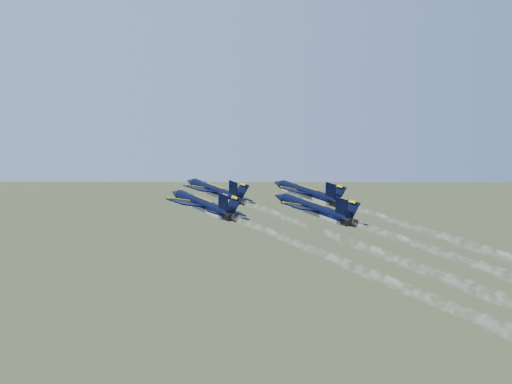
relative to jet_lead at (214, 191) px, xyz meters
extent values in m
cylinder|color=black|center=(0.16, -0.33, 0.04)|extent=(7.90, 13.99, 2.26)
cone|color=black|center=(-3.33, 7.48, 0.04)|extent=(3.20, 3.48, 2.26)
ellipsoid|color=black|center=(-1.19, 3.08, 0.61)|extent=(2.20, 2.88, 1.13)
cube|color=gray|center=(-0.01, -0.41, -0.64)|extent=(6.78, 12.42, 0.90)
cube|color=black|center=(-2.75, -2.57, 0.91)|extent=(6.83, 6.64, 1.85)
cube|color=yellow|center=(-3.47, -0.89, 1.01)|extent=(4.65, 4.25, 1.84)
cube|color=black|center=(3.72, 0.31, -1.04)|extent=(6.42, 4.08, 1.85)
cube|color=yellow|center=(2.99, 2.00, -0.93)|extent=(5.93, 1.00, 1.84)
cube|color=black|center=(0.95, -7.46, 0.64)|extent=(3.15, 3.18, 0.89)
cube|color=black|center=(4.94, -5.68, -0.56)|extent=(2.81, 1.83, 0.89)
cube|color=black|center=(2.20, -6.08, 1.74)|extent=(1.24, 2.29, 2.81)
cube|color=black|center=(3.81, -5.35, 1.25)|extent=(2.51, 2.86, 2.44)
cylinder|color=black|center=(2.80, -7.46, 0.06)|extent=(1.86, 1.78, 1.46)
cylinder|color=black|center=(3.66, -7.08, -0.19)|extent=(1.86, 1.78, 1.46)
cylinder|color=black|center=(-4.73, -16.28, 0.04)|extent=(7.90, 13.99, 2.26)
cone|color=black|center=(-8.22, -8.47, 0.04)|extent=(3.20, 3.48, 2.26)
ellipsoid|color=black|center=(-6.09, -12.87, 0.61)|extent=(2.20, 2.88, 1.13)
cube|color=gray|center=(-4.90, -16.36, -0.64)|extent=(6.78, 12.42, 0.90)
cube|color=black|center=(-7.64, -18.53, 0.91)|extent=(6.83, 6.64, 1.85)
cube|color=yellow|center=(-8.36, -16.84, 1.01)|extent=(4.65, 4.25, 1.84)
cube|color=black|center=(-1.18, -15.64, -1.04)|extent=(6.42, 4.08, 1.85)
cube|color=yellow|center=(-1.90, -13.95, -0.93)|extent=(5.93, 1.00, 1.84)
cube|color=black|center=(-3.94, -23.41, 0.64)|extent=(3.15, 3.18, 0.89)
cube|color=black|center=(0.05, -21.63, -0.56)|extent=(2.81, 1.83, 0.89)
cube|color=black|center=(-2.70, -22.03, 1.74)|extent=(1.24, 2.29, 2.81)
cube|color=black|center=(-1.08, -21.31, 1.25)|extent=(2.51, 2.86, 2.44)
cylinder|color=black|center=(-2.09, -23.41, 0.06)|extent=(1.86, 1.78, 1.46)
cylinder|color=black|center=(-1.24, -23.03, -0.19)|extent=(1.86, 1.78, 1.46)
cylinder|color=black|center=(15.60, -6.88, 0.04)|extent=(7.90, 13.99, 2.26)
cone|color=black|center=(12.11, 0.93, 0.04)|extent=(3.20, 3.48, 2.26)
ellipsoid|color=black|center=(14.24, -3.47, 0.61)|extent=(2.20, 2.88, 1.13)
cube|color=gray|center=(15.43, -6.96, -0.64)|extent=(6.78, 12.42, 0.90)
cube|color=black|center=(12.69, -9.13, 0.91)|extent=(6.83, 6.64, 1.85)
cube|color=yellow|center=(11.97, -7.44, 1.01)|extent=(4.65, 4.25, 1.84)
cube|color=black|center=(19.15, -6.24, -1.04)|extent=(6.42, 4.08, 1.85)
cube|color=yellow|center=(18.43, -4.55, -0.93)|extent=(5.93, 1.00, 1.84)
cube|color=black|center=(16.39, -14.01, 0.64)|extent=(3.15, 3.18, 0.89)
cube|color=black|center=(20.38, -12.23, -0.56)|extent=(2.81, 1.83, 0.89)
cube|color=black|center=(17.63, -12.63, 1.74)|extent=(1.24, 2.29, 2.81)
cube|color=black|center=(19.25, -11.91, 1.25)|extent=(2.51, 2.86, 2.44)
cylinder|color=black|center=(18.24, -14.01, 0.06)|extent=(1.86, 1.78, 1.46)
cylinder|color=black|center=(19.09, -13.63, -0.19)|extent=(1.86, 1.78, 1.46)
cylinder|color=black|center=(10.94, -24.59, 0.04)|extent=(7.90, 13.99, 2.26)
cone|color=black|center=(7.45, -16.78, 0.04)|extent=(3.20, 3.48, 2.26)
ellipsoid|color=black|center=(9.59, -21.18, 0.61)|extent=(2.20, 2.88, 1.13)
cube|color=gray|center=(10.77, -24.67, -0.64)|extent=(6.78, 12.42, 0.90)
cube|color=black|center=(8.04, -26.84, 0.91)|extent=(6.83, 6.64, 1.85)
cube|color=yellow|center=(7.31, -25.15, 1.01)|extent=(4.65, 4.25, 1.84)
cube|color=black|center=(14.50, -23.95, -1.04)|extent=(6.42, 4.08, 1.85)
cube|color=yellow|center=(13.78, -22.26, -0.93)|extent=(5.93, 1.00, 1.84)
cube|color=black|center=(11.73, -31.72, 0.64)|extent=(3.15, 3.18, 0.89)
cube|color=black|center=(15.72, -29.94, -0.56)|extent=(2.81, 1.83, 0.89)
cube|color=black|center=(12.98, -30.34, 1.74)|extent=(1.24, 2.29, 2.81)
cube|color=black|center=(14.59, -29.62, 1.25)|extent=(2.51, 2.86, 2.44)
cylinder|color=black|center=(13.58, -31.72, 0.06)|extent=(1.86, 1.78, 1.46)
cylinder|color=black|center=(14.44, -31.34, -0.19)|extent=(1.86, 1.78, 1.46)
cylinder|color=white|center=(7.92, -17.70, 0.04)|extent=(10.84, 22.30, 1.19)
cylinder|color=white|center=(17.12, -38.28, 0.04)|extent=(11.25, 22.49, 1.65)
cylinder|color=white|center=(3.03, -33.65, 0.04)|extent=(10.84, 22.30, 1.19)
cylinder|color=white|center=(12.23, -54.24, 0.04)|extent=(11.25, 22.49, 1.65)
cylinder|color=white|center=(23.36, -24.25, 0.04)|extent=(10.84, 22.30, 1.19)
cylinder|color=white|center=(18.70, -41.96, 0.04)|extent=(10.84, 22.30, 1.19)
camera|label=1|loc=(-22.92, -125.68, 16.62)|focal=50.00mm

